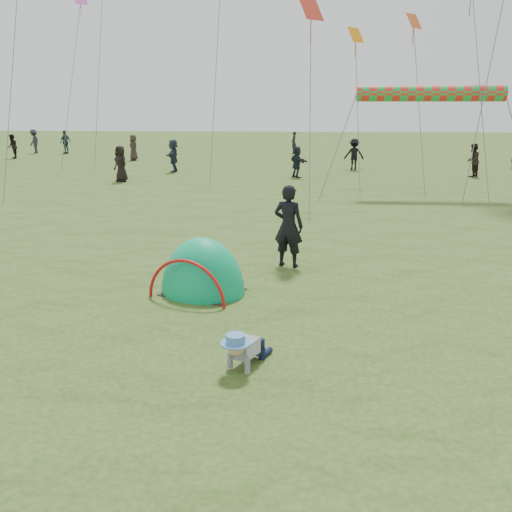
{
  "coord_description": "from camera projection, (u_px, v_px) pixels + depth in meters",
  "views": [
    {
      "loc": [
        0.77,
        -7.98,
        3.71
      ],
      "look_at": [
        0.05,
        2.05,
        1.0
      ],
      "focal_mm": 40.0,
      "sensor_mm": 36.0,
      "label": 1
    }
  ],
  "objects": [
    {
      "name": "crowd_person_0",
      "position": [
        294.0,
        142.0,
        43.18
      ],
      "size": [
        0.45,
        0.63,
        1.62
      ],
      "primitive_type": "imported",
      "rotation": [
        0.0,
        0.0,
        4.83
      ],
      "color": "black",
      "rests_on": "ground"
    },
    {
      "name": "crowd_person_4",
      "position": [
        121.0,
        164.0,
        27.53
      ],
      "size": [
        1.0,
        0.96,
        1.73
      ],
      "primitive_type": "imported",
      "rotation": [
        0.0,
        0.0,
        5.61
      ],
      "color": "black",
      "rests_on": "ground"
    },
    {
      "name": "crowd_person_10",
      "position": [
        134.0,
        148.0,
        37.81
      ],
      "size": [
        0.6,
        0.87,
        1.68
      ],
      "primitive_type": "imported",
      "rotation": [
        0.0,
        0.0,
        4.8
      ],
      "color": "#2F2522",
      "rests_on": "ground"
    },
    {
      "name": "diamond_kite_0",
      "position": [
        311.0,
        9.0,
        21.53
      ],
      "size": [
        1.03,
        1.03,
        0.84
      ],
      "primitive_type": "plane",
      "rotation": [
        1.05,
        0.0,
        0.79
      ],
      "color": "red"
    },
    {
      "name": "crawling_toddler",
      "position": [
        244.0,
        348.0,
        8.19
      ],
      "size": [
        0.83,
        0.94,
        0.6
      ],
      "primitive_type": null,
      "rotation": [
        0.0,
        0.0,
        -0.43
      ],
      "color": "black",
      "rests_on": "ground"
    },
    {
      "name": "standing_adult",
      "position": [
        288.0,
        226.0,
        13.15
      ],
      "size": [
        0.81,
        0.66,
        1.92
      ],
      "primitive_type": "imported",
      "rotation": [
        0.0,
        0.0,
        2.8
      ],
      "color": "black",
      "rests_on": "ground"
    },
    {
      "name": "crowd_person_3",
      "position": [
        354.0,
        154.0,
        32.47
      ],
      "size": [
        1.18,
        0.72,
        1.76
      ],
      "primitive_type": "imported",
      "rotation": [
        0.0,
        0.0,
        3.21
      ],
      "color": "black",
      "rests_on": "ground"
    },
    {
      "name": "crowd_person_11",
      "position": [
        297.0,
        162.0,
        29.12
      ],
      "size": [
        1.15,
        1.52,
        1.59
      ],
      "primitive_type": "imported",
      "rotation": [
        0.0,
        0.0,
        2.09
      ],
      "color": "#1B232D",
      "rests_on": "ground"
    },
    {
      "name": "crowd_person_5",
      "position": [
        173.0,
        156.0,
        31.47
      ],
      "size": [
        0.59,
        1.67,
        1.78
      ],
      "primitive_type": "imported",
      "rotation": [
        0.0,
        0.0,
        4.75
      ],
      "color": "#26313F",
      "rests_on": "ground"
    },
    {
      "name": "diamond_kite_1",
      "position": [
        356.0,
        35.0,
        26.87
      ],
      "size": [
        0.86,
        0.86,
        0.71
      ],
      "primitive_type": "plane",
      "rotation": [
        1.05,
        0.0,
        0.79
      ],
      "color": "orange"
    },
    {
      "name": "crowd_person_7",
      "position": [
        473.0,
        160.0,
        29.33
      ],
      "size": [
        1.03,
        1.05,
        1.7
      ],
      "primitive_type": "imported",
      "rotation": [
        0.0,
        0.0,
        4.01
      ],
      "color": "black",
      "rests_on": "ground"
    },
    {
      "name": "crowd_person_1",
      "position": [
        12.0,
        146.0,
        39.03
      ],
      "size": [
        0.94,
        1.01,
        1.65
      ],
      "primitive_type": "imported",
      "rotation": [
        0.0,
        0.0,
        5.24
      ],
      "color": "black",
      "rests_on": "ground"
    },
    {
      "name": "popup_tent",
      "position": [
        203.0,
        292.0,
        11.53
      ],
      "size": [
        2.16,
        1.98,
        2.27
      ],
      "primitive_type": "ellipsoid",
      "rotation": [
        0.0,
        0.0,
        -0.37
      ],
      "color": "#009876",
      "rests_on": "ground"
    },
    {
      "name": "ground",
      "position": [
        243.0,
        354.0,
        8.7
      ],
      "size": [
        140.0,
        140.0,
        0.0
      ],
      "primitive_type": "plane",
      "color": "#264B15"
    },
    {
      "name": "crowd_person_9",
      "position": [
        34.0,
        141.0,
        43.17
      ],
      "size": [
        0.71,
        1.18,
        1.8
      ],
      "primitive_type": "imported",
      "rotation": [
        0.0,
        0.0,
        4.75
      ],
      "color": "#292A32",
      "rests_on": "ground"
    },
    {
      "name": "rainbow_tube_kite",
      "position": [
        430.0,
        93.0,
        22.87
      ],
      "size": [
        5.87,
        0.64,
        0.64
      ],
      "primitive_type": "cylinder",
      "rotation": [
        0.0,
        1.57,
        0.0
      ],
      "color": "red"
    },
    {
      "name": "crowd_person_2",
      "position": [
        66.0,
        142.0,
        42.85
      ],
      "size": [
        0.78,
        1.1,
        1.73
      ],
      "primitive_type": "imported",
      "rotation": [
        0.0,
        0.0,
        4.32
      ],
      "color": "#2A3F47",
      "rests_on": "ground"
    },
    {
      "name": "diamond_kite_6",
      "position": [
        414.0,
        21.0,
        26.0
      ],
      "size": [
        0.85,
        0.85,
        0.69
      ],
      "primitive_type": "plane",
      "rotation": [
        1.05,
        0.0,
        0.79
      ],
      "color": "#DD5623"
    }
  ]
}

